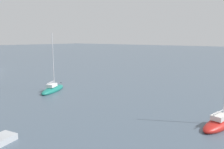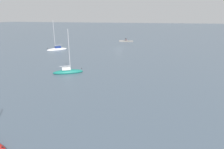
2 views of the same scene
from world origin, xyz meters
TOP-DOWN VIEW (x-y plane):
  - ground_plane at (0.00, 0.00)m, footprint 500.00×500.00m
  - seawall_pier at (0.00, -21.22)m, footprint 7.10×1.42m
  - person_seated_maroon_left at (-0.08, -21.04)m, footprint 0.49×0.66m
  - person_seated_grey_right at (0.48, -21.04)m, footprint 0.49×0.66m
  - umbrella_open_black at (0.22, -21.15)m, footprint 1.25×1.25m
  - sailboat_white_near at (22.76, 8.79)m, footprint 7.06×7.20m
  - sailboat_teal_far at (5.57, 36.37)m, footprint 7.17×5.00m

SIDE VIEW (x-z plane):
  - ground_plane at x=0.00m, z-range 0.00..0.00m
  - seawall_pier at x=0.00m, z-range 0.00..0.67m
  - sailboat_teal_far at x=5.57m, z-range -4.95..5.66m
  - sailboat_white_near at x=22.76m, z-range -5.43..6.22m
  - person_seated_maroon_left at x=-0.08m, z-range 0.56..1.28m
  - person_seated_grey_right at x=0.48m, z-range 0.56..1.28m
  - umbrella_open_black at x=0.22m, z-range 1.14..2.41m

